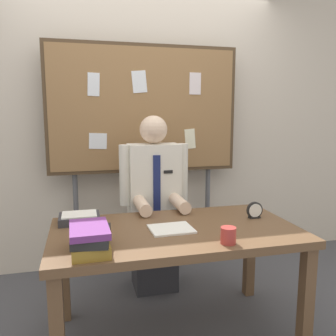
{
  "coord_description": "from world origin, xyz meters",
  "views": [
    {
      "loc": [
        -0.55,
        -1.99,
        1.42
      ],
      "look_at": [
        0.0,
        0.2,
        1.07
      ],
      "focal_mm": 37.04,
      "sensor_mm": 36.0,
      "label": 1
    }
  ],
  "objects_px": {
    "bulletin_board": "(145,112)",
    "paper_tray": "(79,218)",
    "desk": "(176,242)",
    "desk_clock": "(255,211)",
    "book_stack": "(91,239)",
    "person": "(154,210)",
    "coffee_mug": "(228,235)",
    "open_notebook": "(171,229)"
  },
  "relations": [
    {
      "from": "book_stack",
      "to": "bulletin_board",
      "type": "bearing_deg",
      "value": 67.8
    },
    {
      "from": "book_stack",
      "to": "desk_clock",
      "type": "distance_m",
      "value": 1.15
    },
    {
      "from": "desk_clock",
      "to": "coffee_mug",
      "type": "relative_size",
      "value": 1.22
    },
    {
      "from": "desk",
      "to": "book_stack",
      "type": "bearing_deg",
      "value": -154.82
    },
    {
      "from": "open_notebook",
      "to": "paper_tray",
      "type": "distance_m",
      "value": 0.62
    },
    {
      "from": "desk",
      "to": "desk_clock",
      "type": "height_order",
      "value": "desk_clock"
    },
    {
      "from": "bulletin_board",
      "to": "paper_tray",
      "type": "distance_m",
      "value": 1.18
    },
    {
      "from": "bulletin_board",
      "to": "paper_tray",
      "type": "relative_size",
      "value": 7.77
    },
    {
      "from": "desk_clock",
      "to": "desk",
      "type": "bearing_deg",
      "value": -172.51
    },
    {
      "from": "desk",
      "to": "bulletin_board",
      "type": "relative_size",
      "value": 0.75
    },
    {
      "from": "bulletin_board",
      "to": "desk_clock",
      "type": "relative_size",
      "value": 18.01
    },
    {
      "from": "person",
      "to": "paper_tray",
      "type": "distance_m",
      "value": 0.7
    },
    {
      "from": "paper_tray",
      "to": "desk_clock",
      "type": "bearing_deg",
      "value": -9.77
    },
    {
      "from": "bulletin_board",
      "to": "person",
      "type": "bearing_deg",
      "value": -90.0
    },
    {
      "from": "coffee_mug",
      "to": "paper_tray",
      "type": "relative_size",
      "value": 0.35
    },
    {
      "from": "book_stack",
      "to": "coffee_mug",
      "type": "distance_m",
      "value": 0.74
    },
    {
      "from": "open_notebook",
      "to": "paper_tray",
      "type": "xyz_separation_m",
      "value": [
        -0.55,
        0.3,
        0.02
      ]
    },
    {
      "from": "desk_clock",
      "to": "coffee_mug",
      "type": "xyz_separation_m",
      "value": [
        -0.37,
        -0.39,
        -0.0
      ]
    },
    {
      "from": "coffee_mug",
      "to": "paper_tray",
      "type": "height_order",
      "value": "coffee_mug"
    },
    {
      "from": "person",
      "to": "desk_clock",
      "type": "distance_m",
      "value": 0.82
    },
    {
      "from": "desk",
      "to": "coffee_mug",
      "type": "distance_m",
      "value": 0.4
    },
    {
      "from": "bulletin_board",
      "to": "coffee_mug",
      "type": "bearing_deg",
      "value": -81.12
    },
    {
      "from": "book_stack",
      "to": "paper_tray",
      "type": "height_order",
      "value": "book_stack"
    },
    {
      "from": "person",
      "to": "coffee_mug",
      "type": "distance_m",
      "value": 0.99
    },
    {
      "from": "desk_clock",
      "to": "person",
      "type": "bearing_deg",
      "value": 135.2
    },
    {
      "from": "open_notebook",
      "to": "paper_tray",
      "type": "relative_size",
      "value": 1.0
    },
    {
      "from": "person",
      "to": "bulletin_board",
      "type": "bearing_deg",
      "value": 90.0
    },
    {
      "from": "bulletin_board",
      "to": "book_stack",
      "type": "distance_m",
      "value": 1.53
    },
    {
      "from": "person",
      "to": "book_stack",
      "type": "xyz_separation_m",
      "value": [
        -0.52,
        -0.9,
        0.13
      ]
    },
    {
      "from": "bulletin_board",
      "to": "coffee_mug",
      "type": "distance_m",
      "value": 1.53
    },
    {
      "from": "person",
      "to": "book_stack",
      "type": "bearing_deg",
      "value": -120.28
    },
    {
      "from": "desk",
      "to": "desk_clock",
      "type": "bearing_deg",
      "value": 7.49
    },
    {
      "from": "desk",
      "to": "paper_tray",
      "type": "height_order",
      "value": "paper_tray"
    },
    {
      "from": "person",
      "to": "open_notebook",
      "type": "distance_m",
      "value": 0.67
    },
    {
      "from": "desk_clock",
      "to": "paper_tray",
      "type": "bearing_deg",
      "value": 170.23
    },
    {
      "from": "desk_clock",
      "to": "paper_tray",
      "type": "distance_m",
      "value": 1.18
    },
    {
      "from": "open_notebook",
      "to": "desk_clock",
      "type": "xyz_separation_m",
      "value": [
        0.61,
        0.1,
        0.04
      ]
    },
    {
      "from": "desk",
      "to": "open_notebook",
      "type": "xyz_separation_m",
      "value": [
        -0.03,
        -0.02,
        0.09
      ]
    },
    {
      "from": "desk_clock",
      "to": "coffee_mug",
      "type": "bearing_deg",
      "value": -133.18
    },
    {
      "from": "bulletin_board",
      "to": "coffee_mug",
      "type": "xyz_separation_m",
      "value": [
        0.21,
        -1.35,
        -0.68
      ]
    },
    {
      "from": "person",
      "to": "desk_clock",
      "type": "height_order",
      "value": "person"
    },
    {
      "from": "paper_tray",
      "to": "book_stack",
      "type": "bearing_deg",
      "value": -83.72
    }
  ]
}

